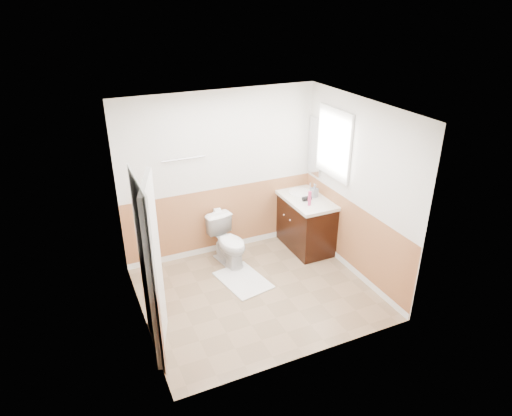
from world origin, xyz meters
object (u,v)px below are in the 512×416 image
vanity_cabinet (304,222)px  toilet (229,242)px  bath_mat (243,280)px  soap_dispenser (314,190)px  lotion_bottle (310,198)px

vanity_cabinet → toilet: bearing=-179.4°
bath_mat → toilet: bearing=90.0°
bath_mat → vanity_cabinet: (1.28, 0.55, 0.39)m
toilet → soap_dispenser: bearing=-12.9°
toilet → lotion_bottle: bearing=-24.4°
soap_dispenser → vanity_cabinet: bearing=150.1°
lotion_bottle → soap_dispenser: (0.22, 0.23, -0.00)m
vanity_cabinet → lotion_bottle: size_ratio=5.00×
bath_mat → vanity_cabinet: size_ratio=0.73×
soap_dispenser → bath_mat: bearing=-161.1°
lotion_bottle → toilet: bearing=166.2°
bath_mat → lotion_bottle: lotion_bottle is taller
toilet → bath_mat: toilet is taller
toilet → lotion_bottle: 1.35m
lotion_bottle → bath_mat: bearing=-168.2°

